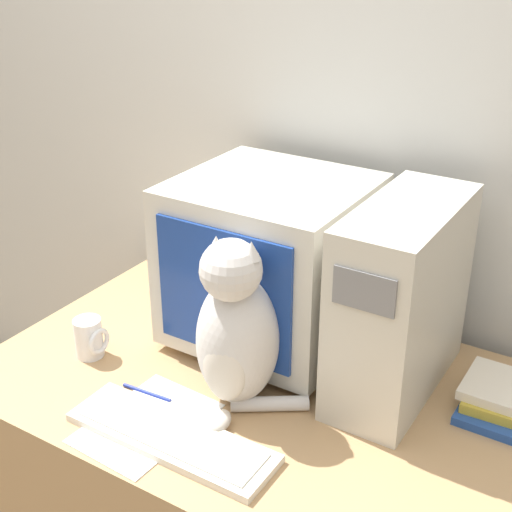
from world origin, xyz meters
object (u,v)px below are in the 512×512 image
Objects in this scene: keyboard at (171,437)px; book_stack at (500,397)px; mug at (90,338)px; cat at (237,332)px; pen at (147,393)px; crt_monitor at (271,261)px; computer_tower at (401,300)px.

book_stack reaches higher than keyboard.
cat is at bearing 5.84° from mug.
mug is at bearing -160.77° from book_stack.
cat is 3.17× the size of pen.
cat is at bearing 26.20° from pen.
cat is at bearing -74.60° from crt_monitor.
keyboard is at bearing -113.13° from cat.
book_stack is (0.56, 0.48, 0.02)m from keyboard.
computer_tower reaches higher than cat.
cat is 1.99× the size of book_stack.
computer_tower reaches higher than pen.
cat is at bearing -138.44° from computer_tower.
mug is at bearing -157.32° from computer_tower.
crt_monitor is 0.51m from keyboard.
mug reaches higher than keyboard.
pen is (-0.19, -0.09, -0.18)m from cat.
cat reaches higher than keyboard.
mug reaches higher than pen.
cat is 4.05× the size of mug.
cat is 0.61m from book_stack.
computer_tower is at bearing -171.51° from book_stack.
crt_monitor is 0.63m from book_stack.
cat is (0.07, -0.27, -0.04)m from crt_monitor.
book_stack is at bearing 27.97° from pen.
keyboard is at bearing -21.99° from mug.
mug is (-0.70, -0.29, -0.18)m from computer_tower.
keyboard is at bearing -33.48° from pen.
keyboard is 3.60× the size of pen.
pen is (-0.15, 0.10, -0.01)m from keyboard.
computer_tower is (0.35, -0.02, 0.00)m from crt_monitor.
keyboard is (0.03, -0.46, -0.21)m from crt_monitor.
keyboard is at bearing -139.70° from book_stack.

